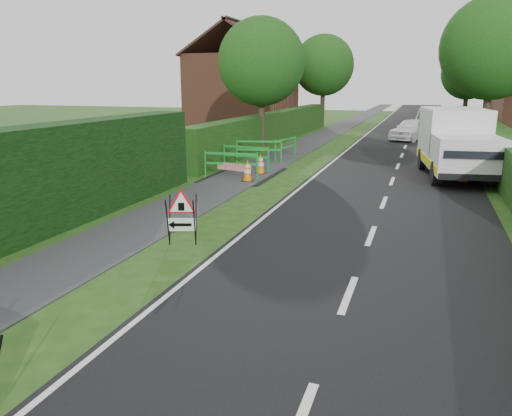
# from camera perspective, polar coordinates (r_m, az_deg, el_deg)

# --- Properties ---
(ground) EXTENTS (120.00, 120.00, 0.00)m
(ground) POSITION_cam_1_polar(r_m,az_deg,el_deg) (8.41, -7.92, -10.28)
(ground) COLOR #204313
(ground) RESTS_ON ground
(road_surface) EXTENTS (6.00, 90.00, 0.02)m
(road_surface) POSITION_cam_1_polar(r_m,az_deg,el_deg) (41.97, 17.46, 8.74)
(road_surface) COLOR black
(road_surface) RESTS_ON ground
(footpath) EXTENTS (2.00, 90.00, 0.02)m
(footpath) POSITION_cam_1_polar(r_m,az_deg,el_deg) (42.46, 9.94, 9.22)
(footpath) COLOR #2D2D30
(footpath) RESTS_ON ground
(hedge_west_far) EXTENTS (1.00, 24.00, 1.80)m
(hedge_west_far) POSITION_cam_1_polar(r_m,az_deg,el_deg) (30.25, 2.25, 7.52)
(hedge_west_far) COLOR #14380F
(hedge_west_far) RESTS_ON ground
(hedge_east) EXTENTS (1.20, 50.00, 1.50)m
(hedge_east) POSITION_cam_1_polar(r_m,az_deg,el_deg) (23.27, 25.92, 4.14)
(hedge_east) COLOR #14380F
(hedge_east) RESTS_ON ground
(house_west) EXTENTS (7.50, 7.40, 7.88)m
(house_west) POSITION_cam_1_polar(r_m,az_deg,el_deg) (39.22, -1.50, 13.27)
(house_west) COLOR brown
(house_west) RESTS_ON ground
(tree_nw) EXTENTS (4.40, 4.40, 6.70)m
(tree_nw) POSITION_cam_1_polar(r_m,az_deg,el_deg) (26.13, 0.62, 16.35)
(tree_nw) COLOR #2D2116
(tree_nw) RESTS_ON ground
(tree_ne) EXTENTS (5.20, 5.20, 7.79)m
(tree_ne) POSITION_cam_1_polar(r_m,az_deg,el_deg) (29.01, 25.45, 16.19)
(tree_ne) COLOR #2D2116
(tree_ne) RESTS_ON ground
(tree_fw) EXTENTS (4.80, 4.80, 7.24)m
(tree_fw) POSITION_cam_1_polar(r_m,az_deg,el_deg) (41.64, 7.75, 15.86)
(tree_fw) COLOR #2D2116
(tree_fw) RESTS_ON ground
(tree_fe) EXTENTS (4.20, 4.20, 6.33)m
(tree_fe) POSITION_cam_1_polar(r_m,az_deg,el_deg) (44.92, 23.10, 13.98)
(tree_fe) COLOR #2D2116
(tree_fe) RESTS_ON ground
(triangle_sign) EXTENTS (0.92, 0.92, 1.07)m
(triangle_sign) POSITION_cam_1_polar(r_m,az_deg,el_deg) (10.84, -8.69, -0.55)
(triangle_sign) COLOR black
(triangle_sign) RESTS_ON ground
(works_van) EXTENTS (2.89, 5.75, 2.51)m
(works_van) POSITION_cam_1_polar(r_m,az_deg,el_deg) (20.19, 21.94, 7.05)
(works_van) COLOR silver
(works_van) RESTS_ON ground
(traffic_cone_0) EXTENTS (0.38, 0.38, 0.79)m
(traffic_cone_0) POSITION_cam_1_polar(r_m,az_deg,el_deg) (19.28, 22.72, 3.86)
(traffic_cone_0) COLOR black
(traffic_cone_0) RESTS_ON ground
(traffic_cone_1) EXTENTS (0.38, 0.38, 0.79)m
(traffic_cone_1) POSITION_cam_1_polar(r_m,az_deg,el_deg) (19.92, 21.92, 4.23)
(traffic_cone_1) COLOR black
(traffic_cone_1) RESTS_ON ground
(traffic_cone_2) EXTENTS (0.38, 0.38, 0.79)m
(traffic_cone_2) POSITION_cam_1_polar(r_m,az_deg,el_deg) (23.01, 23.46, 5.29)
(traffic_cone_2) COLOR black
(traffic_cone_2) RESTS_ON ground
(traffic_cone_3) EXTENTS (0.38, 0.38, 0.79)m
(traffic_cone_3) POSITION_cam_1_polar(r_m,az_deg,el_deg) (17.97, -0.98, 4.28)
(traffic_cone_3) COLOR black
(traffic_cone_3) RESTS_ON ground
(traffic_cone_4) EXTENTS (0.38, 0.38, 0.79)m
(traffic_cone_4) POSITION_cam_1_polar(r_m,az_deg,el_deg) (19.51, 0.54, 5.06)
(traffic_cone_4) COLOR black
(traffic_cone_4) RESTS_ON ground
(ped_barrier_0) EXTENTS (2.09, 0.58, 1.00)m
(ped_barrier_0) POSITION_cam_1_polar(r_m,az_deg,el_deg) (18.56, -2.87, 5.33)
(ped_barrier_0) COLOR #198B29
(ped_barrier_0) RESTS_ON ground
(ped_barrier_1) EXTENTS (2.08, 0.56, 1.00)m
(ped_barrier_1) POSITION_cam_1_polar(r_m,az_deg,el_deg) (20.48, -1.16, 6.16)
(ped_barrier_1) COLOR #198B29
(ped_barrier_1) RESTS_ON ground
(ped_barrier_2) EXTENTS (2.09, 0.80, 1.00)m
(ped_barrier_2) POSITION_cam_1_polar(r_m,az_deg,el_deg) (22.48, 0.35, 6.88)
(ped_barrier_2) COLOR #198B29
(ped_barrier_2) RESTS_ON ground
(ped_barrier_3) EXTENTS (0.78, 2.09, 1.00)m
(ped_barrier_3) POSITION_cam_1_polar(r_m,az_deg,el_deg) (23.36, 3.41, 7.13)
(ped_barrier_3) COLOR #198B29
(ped_barrier_3) RESTS_ON ground
(redwhite_plank) EXTENTS (1.46, 0.43, 0.25)m
(redwhite_plank) POSITION_cam_1_polar(r_m,az_deg,el_deg) (18.46, -2.53, 3.30)
(redwhite_plank) COLOR red
(redwhite_plank) RESTS_ON ground
(hatchback_car) EXTENTS (2.96, 4.28, 1.35)m
(hatchback_car) POSITION_cam_1_polar(r_m,az_deg,el_deg) (32.67, 17.38, 8.58)
(hatchback_car) COLOR white
(hatchback_car) RESTS_ON ground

